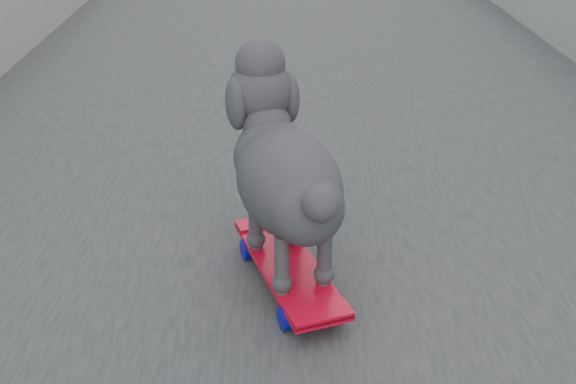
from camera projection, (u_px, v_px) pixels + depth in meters
The scene contains 3 objects.
skateboard at pixel (288, 269), 1.55m from camera, with size 0.26×0.46×0.06m.
poodle at pixel (284, 168), 1.46m from camera, with size 0.31×0.50×0.43m.
car_5 at pixel (16, 196), 15.28m from camera, with size 1.57×4.52×1.49m, color silver.
Camera 1 is at (-0.10, 2.58, 7.92)m, focal length 42.00 mm.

